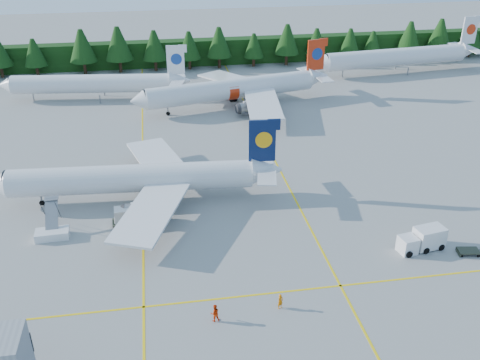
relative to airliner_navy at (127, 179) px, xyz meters
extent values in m
plane|color=gray|center=(15.74, -15.57, -3.23)|extent=(320.00, 320.00, 0.00)
cube|color=yellow|center=(1.74, 4.43, -3.22)|extent=(0.25, 120.00, 0.01)
cube|color=yellow|center=(21.74, 4.43, -3.22)|extent=(0.25, 120.00, 0.01)
cube|color=yellow|center=(15.74, -21.57, -3.22)|extent=(80.00, 0.25, 0.01)
cube|color=black|center=(15.74, 66.43, -0.23)|extent=(220.00, 4.00, 6.00)
cylinder|color=silver|center=(0.60, -0.04, 0.08)|extent=(31.35, 5.71, 3.67)
cube|color=#08173D|center=(17.53, -1.16, 4.66)|extent=(3.50, 0.55, 5.68)
cube|color=silver|center=(3.86, 7.56, -0.47)|extent=(8.71, 14.68, 1.04)
cylinder|color=slate|center=(1.87, 5.21, -1.76)|extent=(3.24, 2.13, 1.93)
cube|color=silver|center=(2.83, -8.00, -0.47)|extent=(10.21, 14.81, 1.04)
cylinder|color=slate|center=(1.17, -5.41, -1.76)|extent=(3.24, 2.13, 1.93)
cylinder|color=slate|center=(-11.22, 0.74, -2.45)|extent=(0.22, 0.22, 1.56)
cylinder|color=silver|center=(18.80, 34.50, 0.29)|extent=(33.27, 11.16, 3.91)
cone|color=silver|center=(1.26, 30.53, 0.29)|extent=(3.53, 4.42, 3.91)
cube|color=red|center=(36.43, 38.50, 5.18)|extent=(3.70, 1.15, 6.06)
cube|color=silver|center=(19.82, 43.25, -0.29)|extent=(12.54, 15.60, 1.11)
cylinder|color=slate|center=(18.50, 40.24, -1.66)|extent=(3.69, 2.74, 2.05)
cube|color=silver|center=(23.49, 27.05, -0.29)|extent=(7.18, 15.13, 1.11)
cylinder|color=slate|center=(21.01, 29.19, -1.66)|extent=(3.69, 2.74, 2.05)
cylinder|color=slate|center=(6.48, 31.71, -2.39)|extent=(0.23, 0.23, 1.66)
cylinder|color=silver|center=(-7.95, 43.21, 0.06)|extent=(31.23, 7.14, 3.65)
cone|color=silver|center=(-24.63, 45.11, 0.06)|extent=(2.95, 3.92, 3.65)
cube|color=silver|center=(8.82, 41.30, 4.62)|extent=(3.48, 0.71, 5.66)
cylinder|color=slate|center=(-19.66, 44.55, -2.50)|extent=(0.22, 0.22, 1.46)
cylinder|color=silver|center=(59.67, 51.55, 0.43)|extent=(34.72, 8.02, 4.06)
cone|color=silver|center=(41.13, 49.39, 0.43)|extent=(3.29, 4.36, 4.06)
cube|color=silver|center=(78.30, 53.73, 5.50)|extent=(3.87, 0.80, 6.29)
cylinder|color=slate|center=(46.65, 50.04, -2.41)|extent=(0.24, 0.24, 1.62)
cube|color=silver|center=(-8.74, -7.50, -2.72)|extent=(3.92, 2.19, 1.00)
cube|color=slate|center=(-8.83, -5.68, -1.13)|extent=(1.64, 3.71, 2.71)
cube|color=slate|center=(-8.92, -3.86, 0.10)|extent=(1.69, 1.17, 0.11)
cube|color=white|center=(31.08, -17.00, -2.25)|extent=(2.14, 2.14, 1.94)
cube|color=black|center=(31.08, -17.00, -1.79)|extent=(1.85, 2.00, 0.83)
cube|color=white|center=(33.82, -16.53, -1.84)|extent=(3.63, 2.57, 2.41)
cube|color=#2E3325|center=(37.73, -18.46, -2.79)|extent=(2.53, 1.81, 0.14)
cube|color=#2E3325|center=(-0.69, -5.92, -2.78)|extent=(2.59, 2.07, 0.16)
cube|color=#B5B7BA|center=(-0.69, -5.92, -1.83)|extent=(1.84, 1.79, 1.73)
cube|color=#2E3325|center=(2.48, -6.26, -2.78)|extent=(2.59, 2.07, 0.16)
cube|color=#B5B7BA|center=(2.48, -6.26, -1.83)|extent=(1.84, 1.79, 1.73)
imported|color=#D96A04|center=(14.84, -23.88, -2.41)|extent=(0.71, 0.63, 1.64)
imported|color=red|center=(8.37, -24.59, -2.31)|extent=(0.95, 0.77, 1.83)
imported|color=#FD4E05|center=(32.98, -16.48, -2.31)|extent=(0.51, 0.76, 1.82)
camera|label=1|loc=(4.41, -63.11, 31.64)|focal=40.00mm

